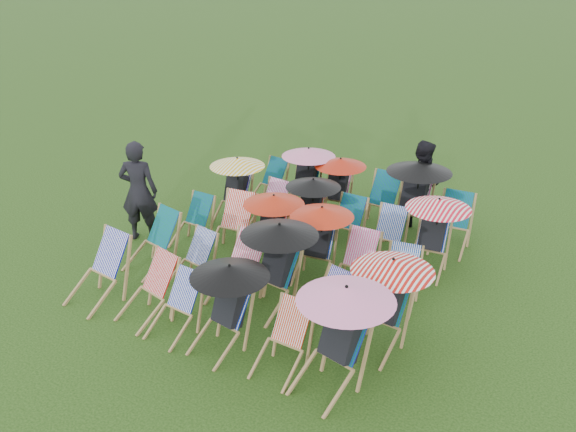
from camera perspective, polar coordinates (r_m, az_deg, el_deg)
The scene contains 33 objects.
ground at distance 10.78m, azimuth 0.15°, elevation -5.06°, with size 100.00×100.00×0.00m, color black.
deckchair_0 at distance 10.22m, azimuth -16.60°, elevation -4.66°, with size 0.78×1.01×1.03m.
deckchair_1 at distance 9.64m, azimuth -12.42°, elevation -6.40°, with size 0.78×0.97×0.94m.
deckchair_2 at distance 9.23m, azimuth -10.08°, elevation -7.94°, with size 0.62×0.83×0.87m.
deckchair_3 at distance 8.71m, azimuth -5.73°, elevation -7.99°, with size 1.07×1.13×1.27m.
deckchair_4 at distance 8.40m, azimuth -0.52°, elevation -11.08°, with size 0.60×0.83×0.89m.
deckchair_5 at distance 7.96m, azimuth 4.27°, elevation -10.67°, with size 1.21×1.29×1.44m.
deckchair_6 at distance 10.95m, azimuth -12.05°, elevation -2.25°, with size 0.80×0.99×0.97m.
deckchair_7 at distance 10.38m, azimuth -8.62°, elevation -3.93°, with size 0.68×0.86×0.85m.
deckchair_8 at distance 9.88m, azimuth -4.57°, elevation -4.80°, with size 0.71×0.95×1.00m.
deckchair_9 at distance 9.52m, azimuth -1.35°, elevation -4.39°, with size 1.16×1.22×1.37m.
deckchair_10 at distance 9.12m, azimuth 3.36°, elevation -8.00°, with size 0.72×0.90×0.87m.
deckchair_11 at distance 8.78m, azimuth 8.50°, elevation -7.61°, with size 1.12×1.18×1.33m.
deckchair_12 at distance 11.68m, azimuth -8.55°, elevation -0.50°, with size 0.57×0.80×0.86m.
deckchair_13 at distance 11.27m, azimuth -5.08°, elevation -0.88°, with size 0.78×1.00×1.01m.
deckchair_14 at distance 10.80m, azimuth -1.63°, elevation -1.13°, with size 1.03×1.12×1.22m.
deckchair_15 at distance 10.37m, azimuth 2.58°, elevation -2.29°, with size 1.03×1.11×1.23m.
deckchair_16 at distance 10.14m, azimuth 5.95°, elevation -4.29°, with size 0.64×0.87×0.92m.
deckchair_17 at distance 9.89m, azimuth 9.87°, elevation -5.54°, with size 0.70×0.88×0.86m.
deckchair_18 at distance 12.43m, azimuth -4.84°, elevation 2.47°, with size 1.06×1.14×1.26m.
deckchair_19 at distance 11.99m, azimuth -1.82°, elevation 0.64°, with size 0.69×0.90×0.92m.
deckchair_20 at distance 11.57m, azimuth 1.90°, elevation 0.60°, with size 1.00×1.09×1.18m.
deckchair_21 at distance 11.41m, azimuth 5.02°, elevation -0.84°, with size 0.60×0.83×0.90m.
deckchair_22 at distance 11.09m, azimuth 8.70°, elevation -1.85°, with size 0.63×0.85×0.89m.
deckchair_23 at distance 10.81m, azimuth 12.67°, elevation -1.59°, with size 1.07×1.15×1.27m.
deckchair_24 at distance 13.26m, azimuth -1.81°, elevation 2.98°, with size 0.67×0.86×0.87m.
deckchair_25 at distance 12.87m, azimuth 1.49°, elevation 3.40°, with size 1.07×1.16×1.27m.
deckchair_26 at distance 12.56m, azimuth 4.31°, elevation 2.58°, with size 1.01×1.09×1.19m.
deckchair_27 at distance 12.29m, azimuth 8.02°, elevation 1.20°, with size 0.68×0.93×0.99m.
deckchair_28 at distance 11.96m, azimuth 11.01°, elevation 1.58°, with size 1.19×1.24×1.41m.
deckchair_29 at distance 11.71m, azimuth 14.36°, elevation -0.68°, with size 0.71×0.94×0.96m.
person_left at distance 11.82m, azimuth -13.13°, elevation 2.16°, with size 0.69×0.45×1.89m, color black.
person_rear at distance 12.33m, azimuth 11.72°, elevation 2.80°, with size 0.83×0.65×1.71m, color black.
Camera 1 is at (4.89, -7.96, 5.37)m, focal length 40.00 mm.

